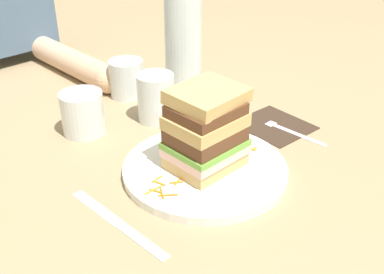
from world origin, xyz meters
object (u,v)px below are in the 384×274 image
object	(u,v)px
empty_tumbler_0	(127,79)
empty_tumbler_1	(83,113)
fork	(284,127)
knife	(120,224)
main_plate	(205,169)
water_bottle	(183,34)
sandwich	(206,130)
juice_glass	(156,100)
napkin_dark	(274,125)

from	to	relation	value
empty_tumbler_0	empty_tumbler_1	world-z (taller)	same
fork	knife	size ratio (longest dim) A/B	0.83
main_plate	water_bottle	xyz separation A→B (m)	(0.20, 0.26, 0.12)
main_plate	sandwich	distance (m)	0.07
main_plate	empty_tumbler_0	distance (m)	0.34
empty_tumbler_0	empty_tumbler_1	distance (m)	0.17
juice_glass	empty_tumbler_0	distance (m)	0.13
main_plate	fork	distance (m)	0.21
sandwich	napkin_dark	world-z (taller)	sandwich
juice_glass	water_bottle	world-z (taller)	water_bottle
water_bottle	knife	bearing A→B (deg)	-144.05
water_bottle	empty_tumbler_0	xyz separation A→B (m)	(-0.11, 0.06, -0.09)
main_plate	empty_tumbler_0	world-z (taller)	empty_tumbler_0
sandwich	knife	xyz separation A→B (m)	(-0.18, -0.01, -0.08)
knife	water_bottle	xyz separation A→B (m)	(0.38, 0.27, 0.13)
fork	knife	distance (m)	0.38
fork	juice_glass	size ratio (longest dim) A/B	1.79
main_plate	knife	world-z (taller)	main_plate
knife	water_bottle	bearing A→B (deg)	35.95
fork	empty_tumbler_0	bearing A→B (deg)	109.67
napkin_dark	juice_glass	xyz separation A→B (m)	(-0.14, 0.18, 0.04)
empty_tumbler_0	main_plate	bearing A→B (deg)	-105.95
napkin_dark	empty_tumbler_0	size ratio (longest dim) A/B	1.61
napkin_dark	empty_tumbler_1	bearing A→B (deg)	139.65
sandwich	napkin_dark	xyz separation A→B (m)	(0.21, 0.02, -0.08)
main_plate	sandwich	bearing A→B (deg)	48.25
sandwich	empty_tumbler_1	distance (m)	0.26
napkin_dark	empty_tumbler_1	world-z (taller)	empty_tumbler_1
sandwich	juice_glass	world-z (taller)	sandwich
napkin_dark	knife	xyz separation A→B (m)	(-0.38, -0.03, 0.00)
sandwich	juice_glass	size ratio (longest dim) A/B	1.42
fork	juice_glass	xyz separation A→B (m)	(-0.14, 0.20, 0.04)
fork	water_bottle	size ratio (longest dim) A/B	0.58
napkin_dark	fork	xyz separation A→B (m)	(0.00, -0.02, 0.00)
knife	sandwich	bearing A→B (deg)	3.13
empty_tumbler_0	sandwich	bearing A→B (deg)	-105.88
fork	water_bottle	world-z (taller)	water_bottle
napkin_dark	water_bottle	distance (m)	0.27
napkin_dark	knife	distance (m)	0.39
napkin_dark	empty_tumbler_0	bearing A→B (deg)	110.86
knife	empty_tumbler_1	bearing A→B (deg)	66.67
sandwich	juice_glass	distance (m)	0.21
water_bottle	empty_tumbler_0	size ratio (longest dim) A/B	3.64
main_plate	napkin_dark	size ratio (longest dim) A/B	2.07
fork	juice_glass	bearing A→B (deg)	125.89
napkin_dark	empty_tumbler_0	distance (m)	0.33
juice_glass	knife	bearing A→B (deg)	-139.50
napkin_dark	juice_glass	distance (m)	0.23
sandwich	fork	size ratio (longest dim) A/B	0.79
empty_tumbler_0	empty_tumbler_1	xyz separation A→B (m)	(-0.16, -0.07, -0.00)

